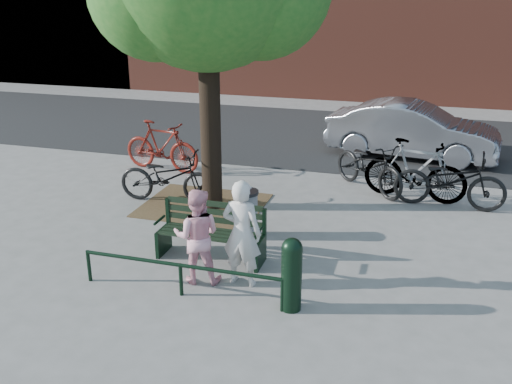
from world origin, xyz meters
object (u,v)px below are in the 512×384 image
(bicycle_c, at_px, (369,166))
(person_right, at_px, (197,236))
(parked_car, at_px, (412,130))
(park_bench, at_px, (212,230))
(litter_bin, at_px, (247,213))
(person_left, at_px, (242,233))
(bollard, at_px, (292,272))

(bicycle_c, bearing_deg, person_right, -158.55)
(parked_car, bearing_deg, park_bench, 165.23)
(park_bench, bearing_deg, person_right, -84.74)
(litter_bin, xyz_separation_m, bicycle_c, (1.81, 3.07, 0.12))
(person_left, relative_size, bicycle_c, 0.77)
(bollard, bearing_deg, litter_bin, 121.40)
(person_left, xyz_separation_m, person_right, (-0.66, -0.11, -0.09))
(bollard, bearing_deg, parked_car, 80.98)
(bollard, xyz_separation_m, bicycle_c, (0.50, 5.21, -0.01))
(park_bench, distance_m, person_right, 0.84)
(person_right, bearing_deg, person_left, 176.42)
(person_right, distance_m, litter_bin, 1.79)
(park_bench, bearing_deg, person_left, -43.33)
(bicycle_c, bearing_deg, parked_car, 29.16)
(person_left, bearing_deg, parked_car, -101.80)
(person_right, height_order, bollard, person_right)
(park_bench, relative_size, bicycle_c, 0.82)
(person_left, xyz_separation_m, bicycle_c, (1.37, 4.71, -0.26))
(park_bench, relative_size, person_left, 1.06)
(park_bench, distance_m, bollard, 1.99)
(person_right, height_order, bicycle_c, person_right)
(park_bench, xyz_separation_m, litter_bin, (0.29, 0.95, -0.04))
(bollard, distance_m, litter_bin, 2.51)
(person_left, distance_m, parked_car, 7.90)
(person_left, distance_m, bicycle_c, 4.91)
(person_left, height_order, bollard, person_left)
(person_right, relative_size, litter_bin, 1.70)
(park_bench, height_order, litter_bin, park_bench)
(bollard, distance_m, bicycle_c, 5.23)
(litter_bin, bearing_deg, bollard, -58.60)
(park_bench, xyz_separation_m, parked_car, (2.88, 6.91, 0.23))
(bollard, height_order, bicycle_c, bicycle_c)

